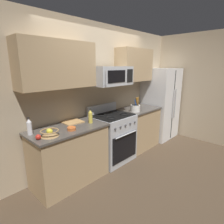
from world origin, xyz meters
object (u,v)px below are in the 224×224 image
(cutting_board, at_px, (73,122))
(bottle_vinegar, at_px, (29,127))
(prep_bowl, at_px, (72,129))
(range_oven, at_px, (112,137))
(microwave, at_px, (111,76))
(apple_loose, at_px, (38,137))
(refrigerator, at_px, (160,104))
(fruit_basket, at_px, (50,133))
(utensil_crock, at_px, (135,108))
(bottle_oil, at_px, (90,116))

(cutting_board, height_order, bottle_vinegar, bottle_vinegar)
(cutting_board, relative_size, prep_bowl, 2.41)
(range_oven, xyz_separation_m, bottle_vinegar, (-1.50, 0.13, 0.55))
(microwave, distance_m, apple_loose, 1.67)
(refrigerator, distance_m, apple_loose, 3.28)
(microwave, height_order, bottle_vinegar, microwave)
(fruit_basket, distance_m, prep_bowl, 0.34)
(utensil_crock, distance_m, cutting_board, 1.37)
(utensil_crock, bearing_deg, bottle_vinegar, 173.04)
(apple_loose, relative_size, bottle_vinegar, 0.28)
(refrigerator, relative_size, bottle_oil, 7.38)
(fruit_basket, bearing_deg, cutting_board, 27.59)
(prep_bowl, bearing_deg, utensil_crock, 0.32)
(bottle_oil, bearing_deg, range_oven, 5.34)
(range_oven, bearing_deg, bottle_oil, -174.66)
(bottle_vinegar, bearing_deg, prep_bowl, -27.70)
(refrigerator, height_order, microwave, microwave)
(range_oven, height_order, apple_loose, range_oven)
(bottle_oil, relative_size, prep_bowl, 1.86)
(refrigerator, xyz_separation_m, microwave, (-1.77, 0.04, 0.77))
(fruit_basket, bearing_deg, prep_bowl, -2.25)
(range_oven, height_order, bottle_vinegar, bottle_vinegar)
(apple_loose, bearing_deg, utensil_crock, 0.03)
(refrigerator, distance_m, cutting_board, 2.55)
(range_oven, xyz_separation_m, apple_loose, (-1.51, -0.12, 0.47))
(apple_loose, relative_size, prep_bowl, 0.54)
(microwave, relative_size, fruit_basket, 3.27)
(fruit_basket, distance_m, apple_loose, 0.16)
(cutting_board, bearing_deg, microwave, -11.57)
(range_oven, xyz_separation_m, bottle_oil, (-0.58, -0.05, 0.55))
(range_oven, bearing_deg, refrigerator, -0.56)
(range_oven, bearing_deg, fruit_basket, -175.19)
(prep_bowl, bearing_deg, range_oven, 7.16)
(refrigerator, bearing_deg, utensil_crock, -175.26)
(refrigerator, xyz_separation_m, fruit_basket, (-3.12, -0.10, 0.07))
(bottle_vinegar, distance_m, bottle_oil, 0.94)
(apple_loose, height_order, prep_bowl, apple_loose)
(cutting_board, bearing_deg, utensil_crock, -12.79)
(bottle_oil, bearing_deg, prep_bowl, -170.36)
(utensil_crock, relative_size, apple_loose, 4.37)
(bottle_vinegar, relative_size, bottle_oil, 1.02)
(range_oven, height_order, bottle_oil, bottle_oil)
(microwave, bearing_deg, bottle_oil, -172.00)
(range_oven, bearing_deg, utensil_crock, -11.80)
(refrigerator, distance_m, fruit_basket, 3.12)
(range_oven, bearing_deg, prep_bowl, -172.84)
(refrigerator, height_order, apple_loose, refrigerator)
(cutting_board, relative_size, bottle_oil, 1.29)
(fruit_basket, xyz_separation_m, bottle_oil, (0.76, 0.06, 0.06))
(microwave, bearing_deg, apple_loose, -174.46)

